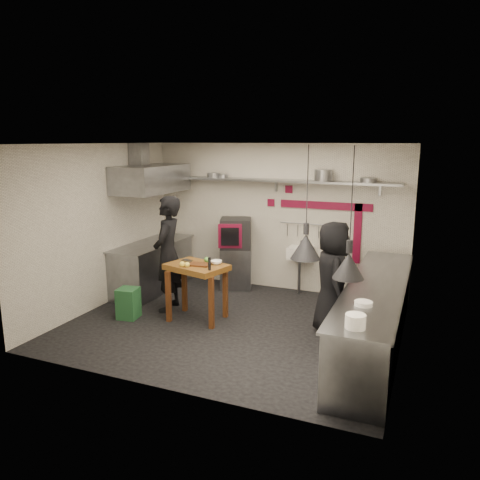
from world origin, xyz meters
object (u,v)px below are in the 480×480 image
at_px(oven_stand, 236,268).
at_px(combi_oven, 236,233).
at_px(prep_table, 197,292).
at_px(green_bin, 128,303).
at_px(chef_right, 333,278).
at_px(chef_left, 168,254).

distance_m(oven_stand, combi_oven, 0.69).
bearing_deg(prep_table, green_bin, -145.59).
distance_m(combi_oven, chef_right, 2.67).
height_order(green_bin, chef_right, chef_right).
bearing_deg(combi_oven, chef_right, -54.36).
distance_m(green_bin, chef_left, 1.03).
distance_m(green_bin, chef_right, 3.30).
relative_size(combi_oven, chef_left, 0.30).
bearing_deg(prep_table, chef_left, 175.43).
relative_size(oven_stand, chef_right, 0.47).
bearing_deg(green_bin, prep_table, 19.71).
bearing_deg(green_bin, chef_left, 56.86).
bearing_deg(combi_oven, green_bin, -134.16).
bearing_deg(combi_oven, chef_left, -130.26).
bearing_deg(chef_right, chef_left, 72.13).
relative_size(oven_stand, green_bin, 1.60).
xyz_separation_m(green_bin, prep_table, (1.07, 0.38, 0.21)).
bearing_deg(chef_right, combi_oven, 36.53).
distance_m(oven_stand, green_bin, 2.39).
bearing_deg(combi_oven, oven_stand, -71.98).
bearing_deg(chef_left, combi_oven, 148.13).
height_order(oven_stand, chef_left, chef_left).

